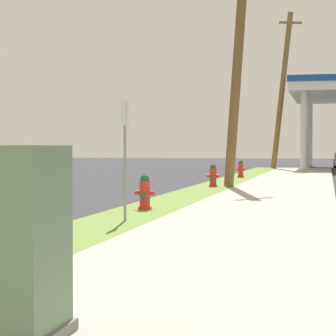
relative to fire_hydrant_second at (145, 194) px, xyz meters
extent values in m
cylinder|color=red|center=(0.00, 0.01, -0.30)|extent=(0.29, 0.29, 0.06)
cylinder|color=red|center=(0.00, 0.01, -0.03)|extent=(0.22, 0.22, 0.60)
sphere|color=#196038|center=(0.00, 0.01, 0.31)|extent=(0.19, 0.19, 0.19)
cylinder|color=#196038|center=(0.00, 0.01, 0.39)|extent=(0.06, 0.06, 0.05)
cylinder|color=red|center=(-0.16, 0.01, 0.02)|extent=(0.10, 0.09, 0.09)
cylinder|color=red|center=(0.16, 0.01, 0.02)|extent=(0.10, 0.09, 0.09)
cylinder|color=#196038|center=(0.00, -0.16, -0.03)|extent=(0.11, 0.12, 0.11)
cylinder|color=red|center=(0.04, 8.46, -0.30)|extent=(0.29, 0.29, 0.06)
cylinder|color=red|center=(0.04, 8.46, -0.03)|extent=(0.22, 0.22, 0.60)
sphere|color=#196038|center=(0.04, 8.46, 0.31)|extent=(0.19, 0.19, 0.19)
cylinder|color=#196038|center=(0.04, 8.46, 0.39)|extent=(0.06, 0.06, 0.05)
cylinder|color=red|center=(-0.12, 8.46, 0.02)|extent=(0.10, 0.09, 0.09)
cylinder|color=red|center=(0.20, 8.46, 0.02)|extent=(0.10, 0.09, 0.09)
cylinder|color=#196038|center=(0.04, 8.29, -0.03)|extent=(0.11, 0.12, 0.11)
cylinder|color=red|center=(0.09, 15.46, -0.30)|extent=(0.29, 0.29, 0.06)
cylinder|color=red|center=(0.09, 15.46, -0.03)|extent=(0.22, 0.22, 0.60)
sphere|color=#196038|center=(0.09, 15.46, 0.31)|extent=(0.19, 0.19, 0.19)
cylinder|color=#196038|center=(0.09, 15.46, 0.39)|extent=(0.06, 0.06, 0.05)
cylinder|color=red|center=(-0.07, 15.46, 0.02)|extent=(0.10, 0.09, 0.09)
cylinder|color=red|center=(0.25, 15.46, 0.02)|extent=(0.10, 0.09, 0.09)
cylinder|color=#196038|center=(0.09, 15.29, -0.03)|extent=(0.11, 0.12, 0.11)
cylinder|color=brown|center=(0.76, 9.02, 3.78)|extent=(0.91, 1.12, 8.21)
cylinder|color=olive|center=(1.01, 27.93, 4.35)|extent=(1.36, 0.75, 9.35)
cube|color=olive|center=(1.48, 28.11, 8.39)|extent=(1.36, 0.59, 0.12)
cube|color=slate|center=(1.68, -9.53, -0.29)|extent=(0.58, 0.73, 0.08)
cube|color=slate|center=(1.68, -9.53, 0.33)|extent=(0.52, 0.67, 1.31)
cylinder|color=gray|center=(0.23, -2.21, 0.72)|extent=(0.05, 0.05, 2.10)
cube|color=white|center=(0.23, -2.21, 1.57)|extent=(0.04, 0.36, 0.44)
cylinder|color=silver|center=(2.39, 26.24, 1.84)|extent=(0.44, 0.44, 4.58)
cylinder|color=silver|center=(2.39, 37.32, 1.84)|extent=(0.44, 0.44, 4.58)
cylinder|color=black|center=(4.20, 33.62, -0.15)|extent=(0.25, 0.61, 0.60)
camera|label=1|loc=(3.70, -13.78, 0.98)|focal=73.58mm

